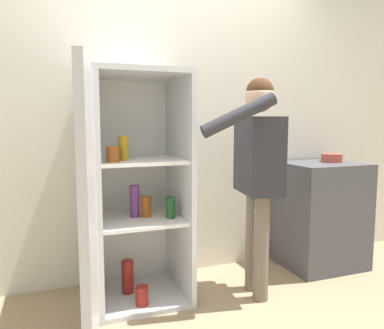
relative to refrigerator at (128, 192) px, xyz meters
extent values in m
cube|color=silver|center=(0.39, 0.46, 0.49)|extent=(7.00, 0.06, 2.55)
cube|color=silver|center=(0.09, 0.09, -0.77)|extent=(0.64, 0.63, 0.04)
cube|color=silver|center=(0.09, 0.09, 0.79)|extent=(0.64, 0.63, 0.04)
cube|color=white|center=(0.09, 0.39, 0.01)|extent=(0.64, 0.03, 1.52)
cube|color=silver|center=(-0.21, 0.09, 0.01)|extent=(0.03, 0.63, 1.52)
cube|color=silver|center=(0.39, 0.09, 0.01)|extent=(0.04, 0.63, 1.52)
cube|color=white|center=(0.09, 0.09, -0.21)|extent=(0.57, 0.56, 0.02)
cube|color=white|center=(0.09, 0.09, 0.20)|extent=(0.57, 0.56, 0.02)
cube|color=silver|center=(-0.30, -0.54, 0.01)|extent=(0.14, 0.64, 1.52)
cylinder|color=#9E4C19|center=(-0.10, -0.07, 0.26)|extent=(0.08, 0.08, 0.10)
cylinder|color=#723884|center=(0.07, 0.11, -0.09)|extent=(0.07, 0.07, 0.22)
cylinder|color=#1E5123|center=(0.30, -0.01, -0.13)|extent=(0.07, 0.07, 0.15)
cylinder|color=#9E4C19|center=(0.14, 0.08, -0.13)|extent=(0.07, 0.07, 0.14)
cylinder|color=maroon|center=(0.06, -0.11, -0.69)|extent=(0.09, 0.09, 0.13)
cylinder|color=#B78C1E|center=(-0.02, 0.01, 0.29)|extent=(0.07, 0.07, 0.16)
cylinder|color=maroon|center=(0.00, 0.10, -0.63)|extent=(0.09, 0.09, 0.24)
cylinder|color=#726656|center=(0.88, -0.26, -0.41)|extent=(0.11, 0.11, 0.75)
cylinder|color=#726656|center=(0.91, -0.09, -0.41)|extent=(0.11, 0.11, 0.75)
cube|color=#2D2D33|center=(0.89, -0.17, 0.23)|extent=(0.30, 0.45, 0.53)
sphere|color=#DBAD89|center=(0.89, -0.17, 0.64)|extent=(0.21, 0.21, 0.21)
sphere|color=#4C2D19|center=(0.89, -0.17, 0.67)|extent=(0.19, 0.19, 0.19)
cylinder|color=#2D2D33|center=(0.63, -0.37, 0.51)|extent=(0.50, 0.17, 0.29)
cylinder|color=#2D2D33|center=(0.93, 0.06, 0.21)|extent=(0.08, 0.08, 0.50)
cube|color=#4C4C51|center=(1.70, 0.13, -0.33)|extent=(0.66, 0.55, 0.91)
cylinder|color=#B24738|center=(1.82, 0.16, 0.15)|extent=(0.18, 0.18, 0.07)
camera|label=1|loc=(-0.46, -2.46, 0.47)|focal=35.00mm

